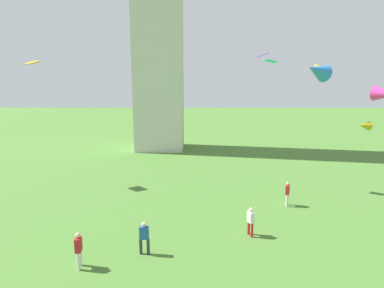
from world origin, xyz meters
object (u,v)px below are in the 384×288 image
(person_4, at_px, (79,248))
(kite_flying_1, at_px, (270,61))
(person_2, at_px, (251,220))
(kite_flying_7, at_px, (317,71))
(person_0, at_px, (287,192))
(kite_flying_5, at_px, (32,63))
(kite_flying_6, at_px, (263,55))
(kite_flying_4, at_px, (364,126))
(person_1, at_px, (144,236))
(kite_flying_3, at_px, (323,69))

(person_4, xyz_separation_m, kite_flying_1, (10.28, 7.97, 8.93))
(person_2, relative_size, kite_flying_7, 0.72)
(person_2, relative_size, person_4, 0.96)
(person_0, bearing_deg, kite_flying_7, -35.86)
(person_4, height_order, kite_flying_5, kite_flying_5)
(person_0, xyz_separation_m, person_4, (-11.83, -7.73, -0.00))
(kite_flying_6, bearing_deg, kite_flying_1, -56.83)
(person_2, height_order, kite_flying_5, kite_flying_5)
(person_2, distance_m, kite_flying_4, 19.85)
(person_4, height_order, kite_flying_4, kite_flying_4)
(person_1, bearing_deg, kite_flying_6, 56.15)
(kite_flying_3, height_order, kite_flying_5, kite_flying_3)
(kite_flying_5, bearing_deg, kite_flying_7, 33.15)
(person_2, relative_size, kite_flying_1, 1.98)
(kite_flying_1, relative_size, kite_flying_4, 0.56)
(kite_flying_5, bearing_deg, kite_flying_4, 51.68)
(person_2, height_order, kite_flying_3, kite_flying_3)
(kite_flying_5, height_order, kite_flying_6, kite_flying_6)
(person_1, xyz_separation_m, kite_flying_4, (19.12, 16.13, 3.51))
(person_0, distance_m, person_4, 14.13)
(person_2, height_order, kite_flying_7, kite_flying_7)
(person_0, xyz_separation_m, kite_flying_1, (-1.55, 0.24, 8.92))
(person_0, relative_size, kite_flying_7, 0.76)
(kite_flying_7, bearing_deg, person_0, -87.52)
(kite_flying_4, bearing_deg, kite_flying_7, -61.27)
(person_0, relative_size, person_4, 1.00)
(person_0, xyz_separation_m, person_2, (-3.37, -4.51, -0.05))
(kite_flying_6, height_order, kite_flying_7, kite_flying_6)
(person_2, xyz_separation_m, kite_flying_4, (13.48, 14.13, 3.54))
(kite_flying_3, height_order, kite_flying_4, kite_flying_3)
(kite_flying_7, bearing_deg, kite_flying_1, -104.43)
(person_1, xyz_separation_m, kite_flying_7, (10.96, 7.82, 8.38))
(kite_flying_1, height_order, kite_flying_6, kite_flying_6)
(person_1, xyz_separation_m, person_4, (-2.82, -1.22, 0.01))
(person_0, height_order, kite_flying_3, kite_flying_3)
(person_0, relative_size, kite_flying_6, 1.79)
(kite_flying_5, xyz_separation_m, kite_flying_7, (21.71, -3.83, -0.83))
(person_1, bearing_deg, kite_flying_7, 37.66)
(person_2, xyz_separation_m, kite_flying_5, (-16.40, 9.66, 9.24))
(person_1, distance_m, person_2, 5.99)
(kite_flying_1, relative_size, kite_flying_6, 0.87)
(kite_flying_3, distance_m, kite_flying_4, 6.88)
(kite_flying_1, bearing_deg, kite_flying_5, 160.99)
(kite_flying_1, bearing_deg, person_1, -141.80)
(person_0, distance_m, kite_flying_1, 9.06)
(kite_flying_5, bearing_deg, person_1, -4.14)
(person_0, relative_size, person_2, 1.05)
(person_4, bearing_deg, kite_flying_7, 115.27)
(kite_flying_1, relative_size, kite_flying_5, 0.51)
(kite_flying_5, height_order, kite_flying_7, kite_flying_5)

